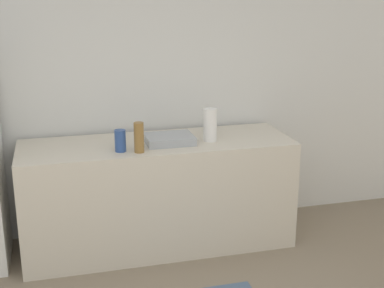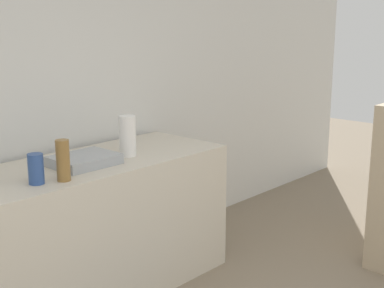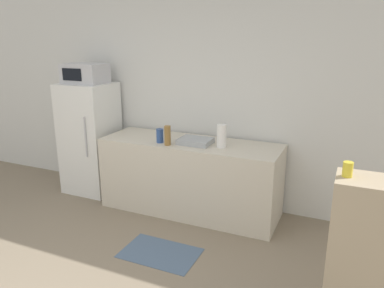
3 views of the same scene
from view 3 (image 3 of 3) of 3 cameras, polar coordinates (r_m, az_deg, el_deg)
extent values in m
cube|color=silver|center=(4.65, -0.08, 7.07)|extent=(8.00, 0.06, 2.60)
cube|color=white|center=(5.14, -15.24, 0.85)|extent=(0.65, 0.57, 1.45)
cylinder|color=#B7B7BC|center=(4.78, -15.92, 1.02)|extent=(0.02, 0.02, 0.51)
cube|color=#BCBCC1|center=(5.00, -15.96, 10.31)|extent=(0.52, 0.37, 0.25)
cube|color=black|center=(4.89, -17.86, 10.04)|extent=(0.29, 0.01, 0.15)
cube|color=beige|center=(4.44, -0.28, -4.99)|extent=(2.09, 0.69, 0.86)
cube|color=#9EA3A8|center=(4.22, 0.53, 0.45)|extent=(0.36, 0.29, 0.06)
cylinder|color=olive|center=(4.15, -3.75, 1.31)|extent=(0.07, 0.07, 0.22)
cylinder|color=#2D4C8C|center=(4.27, -4.92, 1.26)|extent=(0.08, 0.08, 0.16)
cylinder|color=yellow|center=(2.64, 22.64, -3.58)|extent=(0.07, 0.07, 0.10)
cylinder|color=white|center=(4.07, 4.53, 1.20)|extent=(0.10, 0.10, 0.25)
cube|color=slate|center=(3.80, -4.89, -16.19)|extent=(0.74, 0.48, 0.01)
camera|label=1|loc=(2.45, -69.11, 5.47)|focal=50.00mm
camera|label=2|loc=(3.63, -46.36, 5.73)|focal=50.00mm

